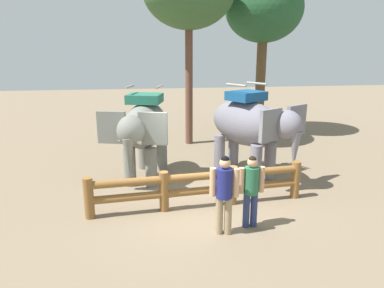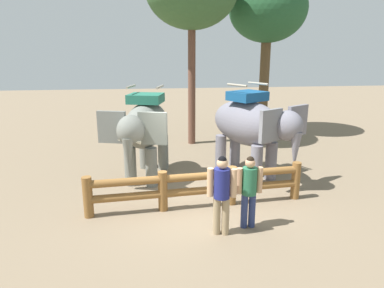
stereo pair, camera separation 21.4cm
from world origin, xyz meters
TOP-DOWN VIEW (x-y plane):
  - ground_plane at (0.00, 0.00)m, footprint 60.00×60.00m
  - log_fence at (0.00, -0.08)m, footprint 5.77×0.66m
  - elephant_near_left at (-1.34, 2.25)m, footprint 2.30×3.54m
  - elephant_center at (2.03, 2.05)m, footprint 2.86×3.51m
  - tourist_woman_in_black at (1.00, -1.30)m, footprint 0.61×0.34m
  - tourist_man_in_blue at (0.31, -1.53)m, footprint 0.64×0.42m
  - tree_back_center at (4.42, 8.01)m, footprint 3.60×3.60m

SIDE VIEW (x-z plane):
  - ground_plane at x=0.00m, z-range 0.00..0.00m
  - log_fence at x=0.00m, z-range 0.08..1.13m
  - tourist_woman_in_black at x=1.00m, z-range 0.14..1.86m
  - tourist_man_in_blue at x=0.31m, z-range 0.14..1.98m
  - elephant_near_left at x=-1.34m, z-range 0.18..3.14m
  - elephant_center at x=2.03m, z-range 0.19..3.20m
  - tree_back_center at x=4.42m, z-range 2.08..9.49m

